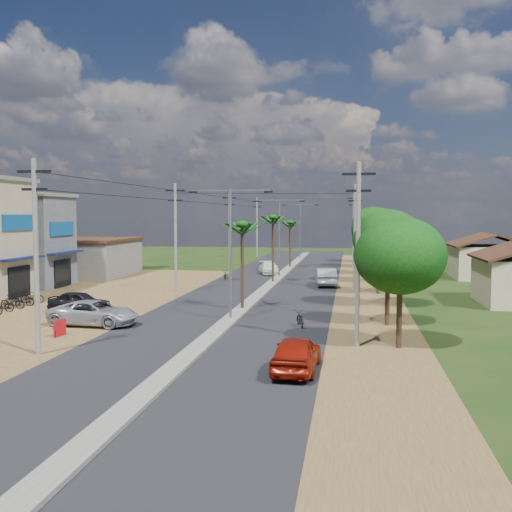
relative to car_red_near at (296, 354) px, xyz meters
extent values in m
plane|color=black|center=(-5.00, 11.18, -0.75)|extent=(160.00, 160.00, 0.00)
cube|color=black|center=(-5.00, 26.18, -0.73)|extent=(12.00, 110.00, 0.04)
cube|color=#605E56|center=(-5.00, 29.18, -0.66)|extent=(1.00, 90.00, 0.18)
cube|color=#50381B|center=(-20.00, 19.18, -0.73)|extent=(18.00, 46.00, 0.04)
cube|color=#50381B|center=(3.50, 26.18, -0.73)|extent=(5.00, 90.00, 0.03)
cube|color=#101A46|center=(-22.60, 18.18, 2.35)|extent=(0.80, 5.40, 0.15)
cube|color=black|center=(-22.95, 18.18, 0.55)|extent=(0.10, 3.00, 2.40)
cube|color=#0D4A88|center=(-22.92, 18.18, 5.10)|extent=(0.12, 4.20, 1.20)
cube|color=#4E5056|center=(-27.00, 25.18, 3.25)|extent=(8.00, 6.00, 8.00)
cube|color=#605E56|center=(-27.00, 25.18, 7.40)|extent=(8.40, 6.40, 0.30)
cube|color=#101A46|center=(-22.60, 25.18, 2.35)|extent=(0.80, 5.40, 0.15)
cube|color=black|center=(-22.95, 25.18, 0.55)|extent=(0.10, 3.00, 2.40)
cube|color=#0D4A88|center=(-22.92, 25.18, 4.45)|extent=(0.12, 4.20, 1.20)
cube|color=#605E56|center=(-26.00, 35.18, 1.05)|extent=(10.00, 10.00, 3.60)
cube|color=#321810|center=(-26.00, 35.18, 3.05)|extent=(10.40, 10.40, 0.30)
cube|color=tan|center=(16.00, 39.18, 0.90)|extent=(7.00, 7.00, 3.30)
cylinder|color=black|center=(4.50, 5.18, 1.35)|extent=(0.28, 0.28, 4.20)
ellipsoid|color=black|center=(4.50, 5.18, 3.75)|extent=(4.40, 4.40, 3.74)
cylinder|color=black|center=(4.30, 11.18, 1.18)|extent=(0.28, 0.28, 3.85)
ellipsoid|color=black|center=(4.30, 11.18, 3.38)|extent=(4.00, 4.00, 3.40)
cylinder|color=black|center=(4.70, 18.18, 1.53)|extent=(0.28, 0.28, 4.55)
ellipsoid|color=black|center=(4.70, 18.18, 4.13)|extent=(4.60, 4.60, 3.91)
cylinder|color=black|center=(4.40, 25.18, 1.28)|extent=(0.28, 0.28, 4.06)
ellipsoid|color=black|center=(4.40, 25.18, 3.60)|extent=(4.20, 4.20, 3.57)
cylinder|color=black|center=(4.60, 33.18, 1.63)|extent=(0.28, 0.28, 4.76)
ellipsoid|color=black|center=(4.60, 33.18, 4.35)|extent=(4.80, 4.80, 4.08)
cylinder|color=black|center=(4.20, 41.18, 1.07)|extent=(0.28, 0.28, 3.64)
ellipsoid|color=black|center=(4.20, 41.18, 3.15)|extent=(3.80, 3.80, 3.23)
cylinder|color=black|center=(4.80, 49.18, 1.70)|extent=(0.28, 0.28, 4.90)
ellipsoid|color=black|center=(4.80, 49.18, 4.50)|extent=(5.00, 5.00, 4.25)
cylinder|color=black|center=(4.50, 57.18, 1.42)|extent=(0.28, 0.28, 4.34)
ellipsoid|color=black|center=(4.50, 57.18, 3.90)|extent=(4.40, 4.40, 3.74)
cylinder|color=black|center=(-5.00, 15.18, 2.15)|extent=(0.22, 0.22, 5.80)
cylinder|color=black|center=(-5.00, 31.18, 2.35)|extent=(0.22, 0.22, 6.20)
cylinder|color=black|center=(-5.00, 47.18, 2.00)|extent=(0.22, 0.22, 5.50)
cylinder|color=gray|center=(-5.00, 11.18, 3.25)|extent=(0.16, 0.16, 8.00)
cube|color=gray|center=(-3.80, 11.18, 7.15)|extent=(2.40, 0.08, 0.08)
cube|color=gray|center=(-6.20, 11.18, 7.15)|extent=(2.40, 0.08, 0.08)
cube|color=black|center=(-2.70, 11.18, 7.05)|extent=(0.50, 0.18, 0.12)
cube|color=black|center=(-7.30, 11.18, 7.05)|extent=(0.50, 0.18, 0.12)
cylinder|color=gray|center=(-5.00, 36.18, 3.25)|extent=(0.16, 0.16, 8.00)
cube|color=gray|center=(-3.80, 36.18, 7.15)|extent=(2.40, 0.08, 0.08)
cube|color=gray|center=(-6.20, 36.18, 7.15)|extent=(2.40, 0.08, 0.08)
cube|color=black|center=(-2.70, 36.18, 7.05)|extent=(0.50, 0.18, 0.12)
cube|color=black|center=(-7.30, 36.18, 7.05)|extent=(0.50, 0.18, 0.12)
cylinder|color=gray|center=(-5.00, 61.18, 3.25)|extent=(0.16, 0.16, 8.00)
cube|color=gray|center=(-3.80, 61.18, 7.15)|extent=(2.40, 0.08, 0.08)
cube|color=gray|center=(-6.20, 61.18, 7.15)|extent=(2.40, 0.08, 0.08)
cube|color=black|center=(-2.70, 61.18, 7.05)|extent=(0.50, 0.18, 0.12)
cube|color=black|center=(-7.30, 61.18, 7.05)|extent=(0.50, 0.18, 0.12)
cylinder|color=#605E56|center=(-12.00, 1.18, 3.75)|extent=(0.24, 0.24, 9.00)
cube|color=black|center=(-12.00, 1.18, 7.65)|extent=(1.60, 0.12, 0.12)
cube|color=black|center=(-12.00, 1.18, 6.85)|extent=(1.20, 0.12, 0.12)
cylinder|color=#605E56|center=(-12.00, 23.18, 3.75)|extent=(0.24, 0.24, 9.00)
cube|color=black|center=(-12.00, 23.18, 7.65)|extent=(1.60, 0.12, 0.12)
cube|color=black|center=(-12.00, 23.18, 6.85)|extent=(1.20, 0.12, 0.12)
cylinder|color=#605E56|center=(-12.00, 45.18, 3.75)|extent=(0.24, 0.24, 9.00)
cube|color=black|center=(-12.00, 45.18, 7.65)|extent=(1.60, 0.12, 0.12)
cube|color=black|center=(-12.00, 45.18, 6.85)|extent=(1.20, 0.12, 0.12)
cylinder|color=#605E56|center=(-12.00, 66.18, 3.75)|extent=(0.24, 0.24, 9.00)
cube|color=black|center=(-12.00, 66.18, 7.65)|extent=(1.60, 0.12, 0.12)
cube|color=black|center=(-12.00, 66.18, 6.85)|extent=(1.20, 0.12, 0.12)
cylinder|color=#605E56|center=(2.50, 5.18, 3.75)|extent=(0.24, 0.24, 9.00)
cube|color=black|center=(2.50, 5.18, 7.65)|extent=(1.60, 0.12, 0.12)
cube|color=black|center=(2.50, 5.18, 6.85)|extent=(1.20, 0.12, 0.12)
cylinder|color=#605E56|center=(2.50, 27.18, 3.75)|extent=(0.24, 0.24, 9.00)
cube|color=black|center=(2.50, 27.18, 7.65)|extent=(1.60, 0.12, 0.12)
cube|color=black|center=(2.50, 27.18, 6.85)|extent=(1.20, 0.12, 0.12)
cylinder|color=#605E56|center=(2.50, 49.18, 3.75)|extent=(0.24, 0.24, 9.00)
cube|color=black|center=(2.50, 49.18, 7.65)|extent=(1.60, 0.12, 0.12)
cube|color=black|center=(2.50, 49.18, 6.85)|extent=(1.20, 0.12, 0.12)
imported|color=maroon|center=(0.00, 0.00, 0.00)|extent=(1.95, 4.45, 1.49)
imported|color=#999BA0|center=(0.00, 29.83, 0.05)|extent=(2.18, 4.99, 1.60)
imported|color=silver|center=(-6.50, 39.52, -0.09)|extent=(3.02, 4.84, 1.31)
imported|color=#999BA0|center=(-12.50, 8.36, -0.02)|extent=(5.36, 2.76, 1.44)
imported|color=black|center=(-15.49, 12.75, -0.06)|extent=(4.04, 1.64, 1.37)
imported|color=black|center=(-0.67, 9.79, -0.29)|extent=(1.05, 1.83, 0.91)
imported|color=black|center=(-10.00, 33.35, -0.29)|extent=(0.89, 1.83, 0.92)
imported|color=black|center=(-7.57, 40.77, -0.18)|extent=(0.99, 1.97, 1.14)
cube|color=#AB0F14|center=(-13.00, 5.18, -0.30)|extent=(0.19, 1.08, 0.90)
cylinder|color=black|center=(-13.00, 4.68, -0.52)|extent=(0.04, 0.04, 0.45)
cylinder|color=black|center=(-13.00, 5.67, -0.52)|extent=(0.04, 0.04, 0.45)
imported|color=black|center=(-20.62, 12.01, -0.25)|extent=(1.71, 0.68, 1.00)
imported|color=black|center=(-20.62, 13.31, -0.25)|extent=(1.71, 0.68, 1.00)
imported|color=black|center=(-20.62, 14.61, -0.25)|extent=(1.71, 0.68, 1.00)
imported|color=black|center=(-20.62, 15.91, -0.25)|extent=(1.71, 0.68, 1.00)
camera|label=1|loc=(2.14, -24.08, 5.73)|focal=42.00mm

